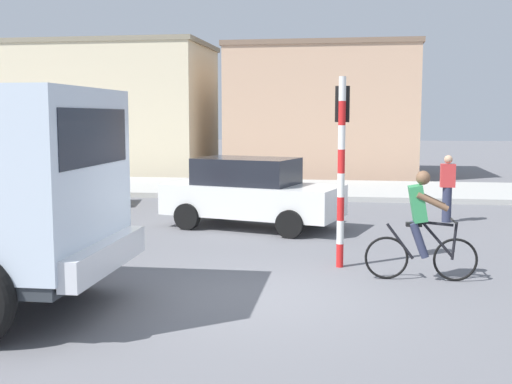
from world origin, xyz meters
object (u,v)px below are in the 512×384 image
at_px(pedestrian_near_kerb, 447,187).
at_px(traffic_light_pole, 342,145).
at_px(car_red_near, 251,192).
at_px(car_white_mid, 38,177).
at_px(cyclist, 421,226).

bearing_deg(pedestrian_near_kerb, traffic_light_pole, -115.76).
xyz_separation_m(car_red_near, pedestrian_near_kerb, (4.55, 1.50, 0.03)).
relative_size(car_white_mid, pedestrian_near_kerb, 2.64).
distance_m(cyclist, car_red_near, 5.47).
height_order(cyclist, car_red_near, cyclist).
bearing_deg(cyclist, car_red_near, 128.27).
relative_size(cyclist, car_red_near, 0.40).
bearing_deg(cyclist, pedestrian_near_kerb, 78.64).
xyz_separation_m(cyclist, pedestrian_near_kerb, (1.16, 5.79, -0.02)).
height_order(traffic_light_pole, car_white_mid, traffic_light_pole).
bearing_deg(traffic_light_pole, car_white_mid, 144.88).
height_order(cyclist, traffic_light_pole, traffic_light_pole).
xyz_separation_m(cyclist, car_white_mid, (-9.96, 6.89, -0.05)).
relative_size(traffic_light_pole, car_red_near, 0.74).
bearing_deg(car_red_near, cyclist, -51.73).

